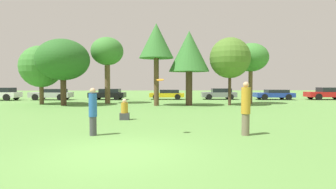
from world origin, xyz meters
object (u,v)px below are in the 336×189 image
object	(u,v)px
parked_car_black	(108,94)
parked_car_grey	(219,94)
tree_0	(41,67)
tree_6	(251,58)
tree_3	(156,42)
parked_car_silver	(52,94)
frisbee	(160,80)
person_thrower	(93,111)
bystander_sitting	(125,111)
person_catcher	(246,108)
tree_2	(107,52)
parked_car_yellow	(168,94)
parked_car_red	(328,93)
parked_car_white	(1,94)
tree_4	(189,52)
tree_1	(63,60)
parked_car_blue	(274,94)

from	to	relation	value
parked_car_black	parked_car_grey	bearing A→B (deg)	-176.02
tree_0	tree_6	distance (m)	18.54
tree_3	parked_car_silver	bearing A→B (deg)	145.42
frisbee	parked_car_black	distance (m)	21.83
person_thrower	parked_car_silver	bearing A→B (deg)	116.01
person_thrower	bystander_sitting	distance (m)	4.23
person_thrower	person_catcher	xyz separation A→B (m)	(5.45, -0.14, 0.11)
bystander_sitting	tree_0	bearing A→B (deg)	129.26
tree_2	parked_car_grey	distance (m)	13.56
person_thrower	parked_car_yellow	distance (m)	21.46
tree_6	parked_car_red	world-z (taller)	tree_6
tree_0	tree_3	bearing A→B (deg)	-10.83
parked_car_white	parked_car_grey	size ratio (longest dim) A/B	1.05
frisbee	parked_car_white	xyz separation A→B (m)	(-17.13, 20.24, -1.27)
tree_6	parked_car_red	size ratio (longest dim) A/B	1.16
tree_4	tree_6	xyz separation A→B (m)	(5.68, 1.59, -0.32)
tree_6	parked_car_white	xyz separation A→B (m)	(-25.23, 5.79, -3.38)
bystander_sitting	tree_3	size ratio (longest dim) A/B	0.16
parked_car_silver	parked_car_black	distance (m)	6.10
parked_car_yellow	parked_car_white	bearing A→B (deg)	6.12
person_thrower	tree_4	distance (m)	14.21
tree_1	parked_car_black	xyz separation A→B (m)	(2.24, 7.80, -3.13)
parked_car_white	person_thrower	bearing A→B (deg)	129.16
tree_1	tree_3	distance (m)	7.88
person_thrower	tree_3	world-z (taller)	tree_3
bystander_sitting	parked_car_black	world-z (taller)	parked_car_black
parked_car_grey	parked_car_white	bearing A→B (deg)	5.44
person_catcher	frisbee	distance (m)	3.22
tree_0	parked_car_yellow	size ratio (longest dim) A/B	1.30
person_thrower	bystander_sitting	size ratio (longest dim) A/B	1.58
parked_car_white	parked_car_grey	world-z (taller)	parked_car_white
tree_6	parked_car_white	bearing A→B (deg)	167.08
parked_car_black	parked_car_yellow	xyz separation A→B (m)	(6.65, 0.16, -0.04)
tree_6	parked_car_silver	distance (m)	21.20
parked_car_black	person_thrower	bearing A→B (deg)	102.24
tree_0	person_thrower	bearing A→B (deg)	-61.39
tree_4	parked_car_black	distance (m)	12.16
tree_6	parked_car_red	xyz separation A→B (m)	(10.75, 5.83, -3.38)
bystander_sitting	tree_4	distance (m)	10.48
tree_3	parked_car_silver	xyz separation A→B (m)	(-11.58, 7.98, -4.56)
parked_car_grey	parked_car_blue	world-z (taller)	parked_car_grey
person_catcher	frisbee	xyz separation A→B (m)	(-3.05, 0.17, 1.01)
tree_3	frisbee	bearing A→B (deg)	-88.74
bystander_sitting	tree_3	world-z (taller)	tree_3
parked_car_blue	tree_4	bearing A→B (deg)	39.36
person_catcher	parked_car_silver	bearing A→B (deg)	-52.98
person_catcher	tree_2	size ratio (longest dim) A/B	0.32
parked_car_yellow	parked_car_red	world-z (taller)	parked_car_red
parked_car_yellow	parked_car_blue	world-z (taller)	parked_car_blue
tree_1	parked_car_black	size ratio (longest dim) A/B	1.36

